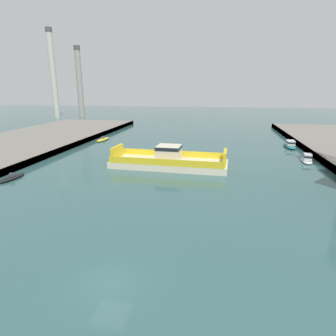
{
  "coord_description": "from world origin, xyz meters",
  "views": [
    {
      "loc": [
        6.96,
        -15.8,
        13.1
      ],
      "look_at": [
        0.0,
        23.21,
        2.0
      ],
      "focal_mm": 30.38,
      "sensor_mm": 36.0,
      "label": 1
    }
  ],
  "objects_px": {
    "moored_boat_mid_left": "(290,145)",
    "smokestack_distant_b": "(53,72)",
    "chain_ferry": "(169,161)",
    "moored_boat_near_right": "(12,178)",
    "smokestack_distant_a": "(79,80)",
    "moored_boat_far_left": "(307,159)",
    "moored_boat_mid_right": "(103,139)"
  },
  "relations": [
    {
      "from": "moored_boat_mid_left",
      "to": "smokestack_distant_b",
      "type": "height_order",
      "value": "smokestack_distant_b"
    },
    {
      "from": "chain_ferry",
      "to": "smokestack_distant_b",
      "type": "xyz_separation_m",
      "value": [
        -66.31,
        76.41,
        19.25
      ]
    },
    {
      "from": "moored_boat_near_right",
      "to": "moored_boat_mid_left",
      "type": "height_order",
      "value": "moored_boat_mid_left"
    },
    {
      "from": "smokestack_distant_a",
      "to": "chain_ferry",
      "type": "bearing_deg",
      "value": -55.55
    },
    {
      "from": "moored_boat_far_left",
      "to": "moored_boat_mid_right",
      "type": "bearing_deg",
      "value": 162.16
    },
    {
      "from": "moored_boat_mid_left",
      "to": "smokestack_distant_a",
      "type": "height_order",
      "value": "smokestack_distant_a"
    },
    {
      "from": "moored_boat_far_left",
      "to": "smokestack_distant_a",
      "type": "distance_m",
      "value": 113.66
    },
    {
      "from": "chain_ferry",
      "to": "moored_boat_near_right",
      "type": "xyz_separation_m",
      "value": [
        -21.92,
        -11.0,
        -0.88
      ]
    },
    {
      "from": "moored_boat_mid_right",
      "to": "moored_boat_far_left",
      "type": "height_order",
      "value": "moored_boat_far_left"
    },
    {
      "from": "moored_boat_far_left",
      "to": "smokestack_distant_b",
      "type": "height_order",
      "value": "smokestack_distant_b"
    },
    {
      "from": "smokestack_distant_a",
      "to": "moored_boat_far_left",
      "type": "bearing_deg",
      "value": -42.81
    },
    {
      "from": "smokestack_distant_a",
      "to": "smokestack_distant_b",
      "type": "height_order",
      "value": "smokestack_distant_b"
    },
    {
      "from": "moored_boat_mid_right",
      "to": "moored_boat_far_left",
      "type": "bearing_deg",
      "value": -17.84
    },
    {
      "from": "chain_ferry",
      "to": "smokestack_distant_b",
      "type": "relative_size",
      "value": 0.52
    },
    {
      "from": "moored_boat_near_right",
      "to": "smokestack_distant_b",
      "type": "bearing_deg",
      "value": 116.92
    },
    {
      "from": "moored_boat_mid_right",
      "to": "moored_boat_mid_left",
      "type": "bearing_deg",
      "value": -1.27
    },
    {
      "from": "moored_boat_near_right",
      "to": "smokestack_distant_b",
      "type": "height_order",
      "value": "smokestack_distant_b"
    },
    {
      "from": "chain_ferry",
      "to": "moored_boat_far_left",
      "type": "height_order",
      "value": "chain_ferry"
    },
    {
      "from": "chain_ferry",
      "to": "moored_boat_mid_left",
      "type": "distance_m",
      "value": 32.9
    },
    {
      "from": "chain_ferry",
      "to": "moored_boat_far_left",
      "type": "distance_m",
      "value": 25.85
    },
    {
      "from": "moored_boat_far_left",
      "to": "smokestack_distant_a",
      "type": "bearing_deg",
      "value": 137.19
    },
    {
      "from": "moored_boat_mid_left",
      "to": "moored_boat_far_left",
      "type": "bearing_deg",
      "value": -90.13
    },
    {
      "from": "moored_boat_near_right",
      "to": "smokestack_distant_a",
      "type": "height_order",
      "value": "smokestack_distant_a"
    },
    {
      "from": "moored_boat_near_right",
      "to": "moored_boat_mid_left",
      "type": "distance_m",
      "value": 56.95
    },
    {
      "from": "smokestack_distant_b",
      "to": "smokestack_distant_a",
      "type": "bearing_deg",
      "value": 43.62
    },
    {
      "from": "moored_boat_mid_right",
      "to": "smokestack_distant_a",
      "type": "xyz_separation_m",
      "value": [
        -36.36,
        61.58,
        16.86
      ]
    },
    {
      "from": "moored_boat_mid_left",
      "to": "smokestack_distant_b",
      "type": "bearing_deg",
      "value": 149.02
    },
    {
      "from": "moored_boat_far_left",
      "to": "smokestack_distant_b",
      "type": "distance_m",
      "value": 115.48
    },
    {
      "from": "smokestack_distant_a",
      "to": "moored_boat_near_right",
      "type": "bearing_deg",
      "value": -69.34
    },
    {
      "from": "moored_boat_near_right",
      "to": "smokestack_distant_b",
      "type": "xyz_separation_m",
      "value": [
        -44.39,
        87.41,
        20.13
      ]
    },
    {
      "from": "chain_ferry",
      "to": "moored_boat_near_right",
      "type": "distance_m",
      "value": 24.55
    },
    {
      "from": "moored_boat_mid_right",
      "to": "moored_boat_far_left",
      "type": "distance_m",
      "value": 48.47
    }
  ]
}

